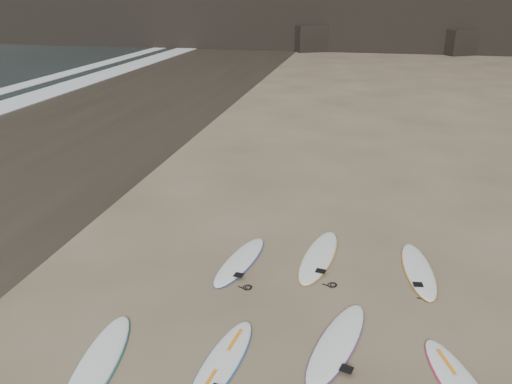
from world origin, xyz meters
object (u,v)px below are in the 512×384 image
surfboard_2 (337,342)px  surfboard_5 (240,261)px  surfboard_6 (319,256)px  surfboard_7 (418,270)px  surfboard_0 (98,363)px  surfboard_1 (222,361)px

surfboard_2 → surfboard_5: bearing=149.6°
surfboard_2 → surfboard_6: 3.00m
surfboard_2 → surfboard_5: size_ratio=1.05×
surfboard_6 → surfboard_7: 2.17m
surfboard_0 → surfboard_2: size_ratio=1.03×
surfboard_7 → surfboard_0: bearing=-148.2°
surfboard_2 → surfboard_7: surfboard_2 is taller
surfboard_0 → surfboard_5: surfboard_0 is taller
surfboard_6 → surfboard_7: surfboard_6 is taller
surfboard_7 → surfboard_5: bearing=-179.6°
surfboard_0 → surfboard_6: 5.33m
surfboard_5 → surfboard_2: bearing=-35.0°
surfboard_1 → surfboard_6: bearing=80.6°
surfboard_0 → surfboard_7: 6.75m
surfboard_1 → surfboard_7: (3.38, 3.65, 0.00)m
surfboard_0 → surfboard_6: bearing=46.5°
surfboard_1 → surfboard_6: 4.00m
surfboard_2 → surfboard_1: bearing=-139.0°
surfboard_0 → surfboard_1: (1.96, 0.47, -0.01)m
surfboard_0 → surfboard_6: size_ratio=0.99×
surfboard_5 → surfboard_7: 3.89m
surfboard_6 → surfboard_1: bearing=-99.4°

